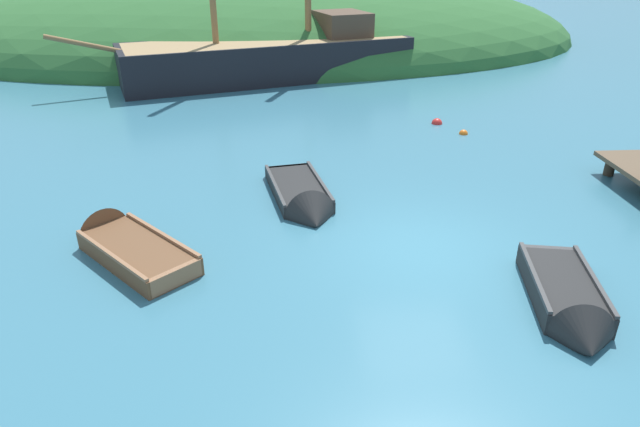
{
  "coord_description": "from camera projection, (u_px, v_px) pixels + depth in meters",
  "views": [
    {
      "loc": [
        -2.8,
        -10.16,
        5.87
      ],
      "look_at": [
        -2.09,
        0.99,
        0.38
      ],
      "focal_mm": 31.0,
      "sensor_mm": 36.0,
      "label": 1
    }
  ],
  "objects": [
    {
      "name": "ground_plane",
      "position": [
        420.0,
        247.0,
        11.85
      ],
      "size": [
        120.0,
        120.0,
        0.0
      ],
      "primitive_type": "plane",
      "color": "teal"
    },
    {
      "name": "shore_hill",
      "position": [
        246.0,
        39.0,
        37.47
      ],
      "size": [
        43.54,
        27.8,
        8.63
      ],
      "primitive_type": "ellipsoid",
      "color": "#2D602D",
      "rests_on": "ground"
    },
    {
      "name": "buoy_orange",
      "position": [
        463.0,
        134.0,
        18.84
      ],
      "size": [
        0.3,
        0.3,
        0.3
      ],
      "primitive_type": "sphere",
      "color": "orange",
      "rests_on": "ground"
    },
    {
      "name": "rowboat_near_dock",
      "position": [
        568.0,
        305.0,
        9.71
      ],
      "size": [
        1.63,
        3.17,
        1.07
      ],
      "rotation": [
        0.0,
        0.0,
        4.53
      ],
      "color": "black",
      "rests_on": "ground"
    },
    {
      "name": "rowboat_portside",
      "position": [
        124.0,
        246.0,
        11.61
      ],
      "size": [
        3.25,
        3.37,
        1.17
      ],
      "rotation": [
        0.0,
        0.0,
        2.32
      ],
      "color": "brown",
      "rests_on": "ground"
    },
    {
      "name": "rowboat_outer_left",
      "position": [
        303.0,
        201.0,
        13.74
      ],
      "size": [
        1.85,
        3.62,
        1.2
      ],
      "rotation": [
        0.0,
        0.0,
        4.9
      ],
      "color": "black",
      "rests_on": "ground"
    },
    {
      "name": "buoy_red",
      "position": [
        437.0,
        124.0,
        19.92
      ],
      "size": [
        0.39,
        0.39,
        0.39
      ],
      "primitive_type": "sphere",
      "color": "red",
      "rests_on": "ground"
    },
    {
      "name": "sailing_ship",
      "position": [
        272.0,
        64.0,
        26.23
      ],
      "size": [
        15.97,
        7.83,
        11.01
      ],
      "rotation": [
        0.0,
        0.0,
        3.46
      ],
      "color": "black",
      "rests_on": "ground"
    }
  ]
}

